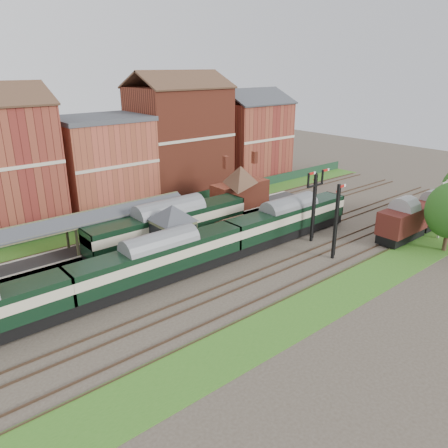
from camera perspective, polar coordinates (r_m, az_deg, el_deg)
ground at (r=45.00m, az=-0.99°, el=-5.02°), size 160.00×160.00×0.00m
grass_back at (r=57.39m, az=-11.11°, el=0.31°), size 90.00×4.50×0.06m
grass_front at (r=37.51m, az=10.86°, el=-10.88°), size 90.00×5.00×0.06m
fence at (r=58.84m, az=-12.11°, el=1.48°), size 90.00×0.12×1.50m
platform at (r=49.88m, az=-12.60°, el=-2.30°), size 55.00×3.40×1.00m
signal_box at (r=44.55m, az=-6.65°, el=-0.96°), size 5.40×5.40×6.00m
brick_hut at (r=49.78m, az=1.12°, el=-0.98°), size 3.20×2.64×2.94m
station_building at (r=57.97m, az=2.14°, el=4.95°), size 8.10×8.10×5.90m
canopy at (r=46.28m, az=-19.52°, el=0.62°), size 26.00×3.89×4.08m
semaphore_bracket at (r=49.77m, az=11.67°, el=2.78°), size 3.60×0.25×8.18m
semaphore_siding at (r=45.84m, az=14.41°, el=0.42°), size 1.23×0.25×8.00m
yard_lamp at (r=55.63m, az=26.73°, el=2.14°), size 2.60×0.22×7.00m
town_backdrop at (r=63.30m, az=-15.72°, el=8.35°), size 69.00×10.00×16.00m
dmu_train at (r=40.59m, az=-8.25°, el=-4.51°), size 52.08×2.74×4.00m
platform_railcar at (r=48.18m, az=-7.10°, el=-0.10°), size 19.26×3.03×4.44m
goods_van_a at (r=53.63m, az=22.28°, el=0.26°), size 6.62×2.87×4.01m
goods_van_b at (r=59.71m, az=25.46°, el=1.54°), size 6.02×2.61×3.65m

